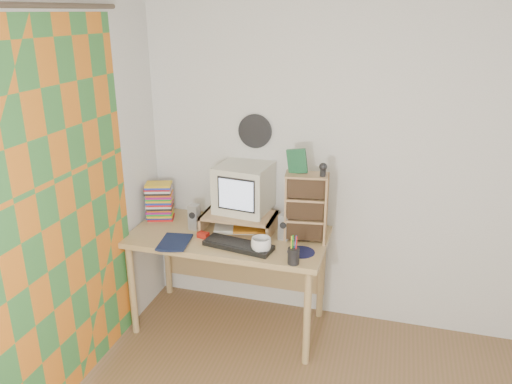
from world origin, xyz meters
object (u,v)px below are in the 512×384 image
Objects in this scene: desk at (231,247)px; dvd_stack at (159,202)px; mug at (261,245)px; crt_monitor at (242,190)px; cd_rack at (306,207)px; keyboard at (238,245)px; diary at (161,240)px.

desk is 0.66m from dvd_stack.
crt_monitor is at bearing 123.81° from mug.
cd_rack is (1.13, -0.06, 0.10)m from dvd_stack.
cd_rack is (0.54, 0.01, 0.37)m from desk.
crt_monitor is 0.76× the size of cd_rack.
desk is at bearing 128.70° from keyboard.
mug is (-0.24, -0.29, -0.18)m from cd_rack.
diary is at bearing -175.90° from mug.
crt_monitor reaches higher than keyboard.
desk is 0.32m from keyboard.
crt_monitor is 0.44m from keyboard.
crt_monitor reaches higher than dvd_stack.
keyboard is at bearing -70.19° from crt_monitor.
cd_rack is at bearing -2.29° from crt_monitor.
diary reaches higher than keyboard.
crt_monitor is 0.67m from dvd_stack.
cd_rack reaches higher than dvd_stack.
cd_rack is (0.40, 0.25, 0.22)m from keyboard.
desk is 0.54m from diary.
crt_monitor is at bearing 55.38° from desk.
keyboard is 0.80m from dvd_stack.
diary is (0.20, -0.40, -0.11)m from dvd_stack.
mug reaches higher than diary.
cd_rack is at bearing -20.85° from dvd_stack.
crt_monitor reaches higher than mug.
keyboard is 0.18m from mug.
cd_rack is 1.99× the size of diary.
diary reaches higher than desk.
cd_rack reaches higher than keyboard.
desk is at bearing 137.58° from mug.
dvd_stack is 1.14× the size of diary.
keyboard is 1.75× the size of dvd_stack.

